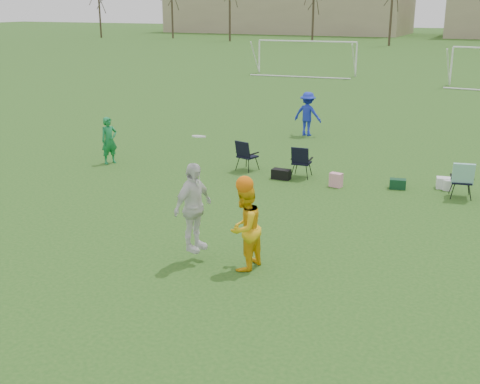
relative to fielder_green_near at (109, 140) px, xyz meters
The scene contains 6 objects.
ground 9.99m from the fielder_green_near, 42.16° to the right, with size 260.00×260.00×0.00m, color #225119.
fielder_green_near is the anchor object (origin of this frame).
fielder_blue 8.21m from the fielder_green_near, 57.19° to the left, with size 1.12×0.64×1.73m, color #182AB9.
center_contest 8.95m from the fielder_green_near, 39.37° to the right, with size 1.76×1.14×2.63m.
sideline_setup 9.42m from the fielder_green_near, ahead, with size 9.22×1.45×1.66m.
goal_left 27.46m from the fielder_green_near, 95.47° to the left, with size 7.39×0.76×2.46m.
Camera 1 is at (4.58, -8.91, 5.03)m, focal length 45.00 mm.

